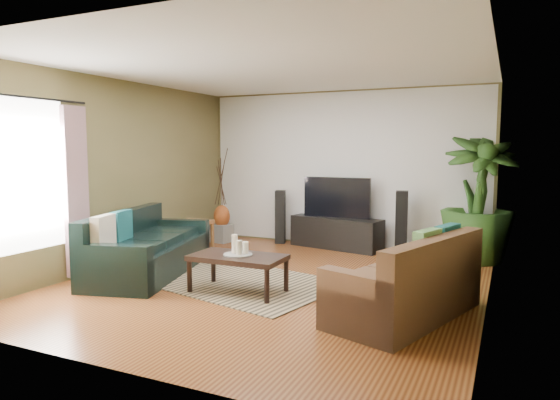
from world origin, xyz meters
The scene contains 27 objects.
floor centered at (0.00, 0.00, 0.00)m, with size 5.50×5.50×0.00m, color brown.
ceiling centered at (0.00, 0.00, 2.70)m, with size 5.50×5.50×0.00m, color white.
wall_back centered at (0.00, 2.75, 1.35)m, with size 5.00×5.00×0.00m, color brown.
wall_front centered at (0.00, -2.75, 1.35)m, with size 5.00×5.00×0.00m, color brown.
wall_left centered at (-2.50, 0.00, 1.35)m, with size 5.50×5.50×0.00m, color brown.
wall_right centered at (2.50, 0.00, 1.35)m, with size 5.50×5.50×0.00m, color brown.
backwall_panel centered at (0.00, 2.74, 1.35)m, with size 4.90×4.90×0.00m, color white.
window_pane centered at (-2.48, -1.60, 1.40)m, with size 1.80×1.80×0.00m, color white.
curtain_far centered at (-2.43, -0.85, 1.15)m, with size 0.08×0.35×2.20m, color gray.
curtain_rod centered at (-2.43, -1.60, 2.30)m, with size 0.03×0.03×1.90m, color black.
sofa_left centered at (-1.76, -0.23, 0.42)m, with size 2.24×0.96×0.85m, color black.
sofa_right centered at (1.75, -0.54, 0.42)m, with size 1.84×0.83×0.85m, color brown.
area_rug centered at (-0.40, -0.12, 0.01)m, with size 2.38×1.69×0.01m, color #9C835C.
coffee_table centered at (-0.22, -0.52, 0.23)m, with size 1.10×0.60×0.45m, color black.
candle_tray centered at (-0.22, -0.52, 0.46)m, with size 0.34×0.34×0.02m, color gray.
candle_tall centered at (-0.28, -0.49, 0.58)m, with size 0.07×0.07×0.22m, color #F3E3CD.
candle_mid centered at (-0.18, -0.56, 0.55)m, with size 0.07×0.07×0.17m, color beige.
candle_short centered at (-0.15, -0.46, 0.54)m, with size 0.07×0.07×0.14m, color white.
tv_stand centered at (0.00, 2.50, 0.26)m, with size 1.59×0.48×0.53m, color black.
television centered at (0.00, 2.50, 0.87)m, with size 1.17×0.06×0.69m, color black.
speaker_left centered at (-1.06, 2.50, 0.48)m, with size 0.17×0.19×0.95m, color black.
speaker_right centered at (1.13, 2.37, 0.52)m, with size 0.19×0.21×1.04m, color black.
potted_plant centered at (2.25, 2.44, 0.96)m, with size 1.08×1.08×1.93m, color #234717.
plant_pot centered at (2.25, 2.44, 0.14)m, with size 0.36×0.36×0.28m, color black.
pedestal centered at (-2.08, 2.15, 0.16)m, with size 0.32×0.32×0.32m, color gray.
vase centered at (-2.08, 2.15, 0.47)m, with size 0.30×0.30×0.41m, color #94441B.
side_table centered at (-1.95, 1.08, 0.27)m, with size 0.51×0.51×0.54m, color brown.
Camera 1 is at (2.68, -5.58, 1.72)m, focal length 32.00 mm.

